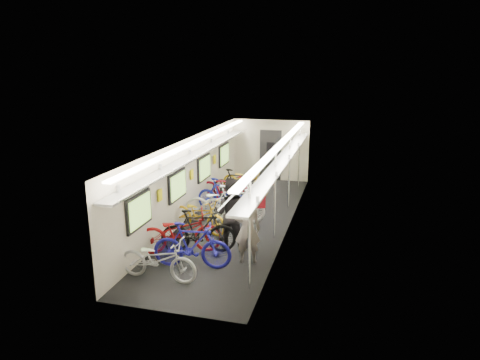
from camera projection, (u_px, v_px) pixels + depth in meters
The scene contains 15 objects.
train_car_shell at pixel (233, 160), 12.90m from camera, with size 10.00×10.00×10.00m.
bicycle_0 at pixel (158, 259), 9.01m from camera, with size 0.62×1.77×0.93m, color #B2B2B7.
bicycle_1 at pixel (192, 245), 9.52m from camera, with size 0.51×1.79×1.07m, color #1C1894.
bicycle_2 at pixel (180, 232), 10.31m from camera, with size 0.71×2.03×1.07m, color maroon.
bicycle_3 at pixel (198, 231), 10.32m from camera, with size 0.52×1.83×1.10m, color black.
bicycle_4 at pixel (199, 215), 11.68m from camera, with size 0.64×1.82×0.96m, color gold.
bicycle_5 at pixel (233, 204), 12.35m from camera, with size 0.52×1.85×1.11m, color white.
bicycle_6 at pixel (222, 203), 12.44m from camera, with size 0.75×2.15×1.13m, color silver.
bicycle_7 at pixel (223, 196), 13.07m from camera, with size 0.52×1.83×1.10m, color #182295.
bicycle_8 at pixel (229, 189), 13.85m from camera, with size 0.75×2.15×1.13m, color maroon.
bicycle_9 at pixel (237, 185), 14.44m from camera, with size 0.50×1.77×1.06m, color black.
bicycle_10 at pixel (245, 181), 15.07m from camera, with size 0.66×1.90×1.00m, color gold.
passenger_near at pixel (248, 229), 9.73m from camera, with size 0.59×0.39×1.62m, color slate.
passenger_mid at pixel (231, 213), 10.51m from camera, with size 0.87×0.68×1.80m, color black.
backpack at pixel (260, 200), 10.31m from camera, with size 0.26×0.14×0.38m, color #A6101E.
Camera 1 is at (3.07, -11.43, 4.39)m, focal length 32.00 mm.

